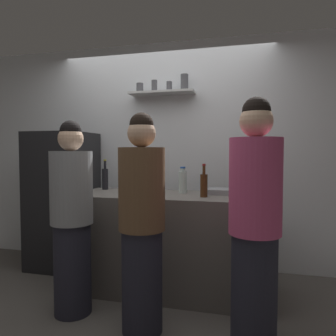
{
  "coord_description": "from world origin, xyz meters",
  "views": [
    {
      "loc": [
        0.95,
        -2.4,
        1.33
      ],
      "look_at": [
        0.23,
        0.49,
        1.18
      ],
      "focal_mm": 33.73,
      "sensor_mm": 36.0,
      "label": 1
    }
  ],
  "objects": [
    {
      "name": "person_pink_top",
      "position": [
        1.01,
        -0.29,
        0.83
      ],
      "size": [
        0.34,
        0.34,
        1.68
      ],
      "rotation": [
        0.0,
        0.0,
        3.72
      ],
      "color": "#262633",
      "rests_on": "ground"
    },
    {
      "name": "person_brown_jacket",
      "position": [
        0.22,
        -0.23,
        0.79
      ],
      "size": [
        0.34,
        0.34,
        1.61
      ],
      "rotation": [
        0.0,
        0.0,
        0.59
      ],
      "color": "#262633",
      "rests_on": "ground"
    },
    {
      "name": "utensil_holder",
      "position": [
        0.97,
        0.29,
        0.99
      ],
      "size": [
        0.1,
        0.1,
        0.21
      ],
      "color": "#B2B2B7",
      "rests_on": "counter"
    },
    {
      "name": "refrigerator",
      "position": [
        -1.12,
        0.85,
        0.78
      ],
      "size": [
        0.65,
        0.69,
        1.55
      ],
      "color": "black",
      "rests_on": "ground"
    },
    {
      "name": "wine_bottle_dark_glass",
      "position": [
        -0.52,
        0.71,
        1.05
      ],
      "size": [
        0.06,
        0.06,
        0.32
      ],
      "color": "black",
      "rests_on": "counter"
    },
    {
      "name": "person_grey_hoodie",
      "position": [
        -0.42,
        -0.12,
        0.78
      ],
      "size": [
        0.34,
        0.34,
        1.58
      ],
      "rotation": [
        0.0,
        0.0,
        0.5
      ],
      "color": "#262633",
      "rests_on": "ground"
    },
    {
      "name": "ground_plane",
      "position": [
        0.0,
        0.0,
        0.0
      ],
      "size": [
        5.28,
        5.28,
        0.0
      ],
      "primitive_type": "plane",
      "color": "#59544F"
    },
    {
      "name": "water_bottle_plastic",
      "position": [
        0.35,
        0.61,
        1.04
      ],
      "size": [
        0.08,
        0.08,
        0.26
      ],
      "color": "silver",
      "rests_on": "counter"
    },
    {
      "name": "back_wall_assembly",
      "position": [
        0.0,
        1.25,
        1.3
      ],
      "size": [
        4.8,
        0.32,
        2.6
      ],
      "color": "white",
      "rests_on": "ground"
    },
    {
      "name": "wine_bottle_amber_glass",
      "position": [
        0.59,
        0.38,
        1.04
      ],
      "size": [
        0.07,
        0.07,
        0.3
      ],
      "color": "#472814",
      "rests_on": "counter"
    },
    {
      "name": "counter",
      "position": [
        0.23,
        0.49,
        0.46
      ],
      "size": [
        1.8,
        0.71,
        0.93
      ],
      "primitive_type": "cube",
      "color": "#66605B",
      "rests_on": "ground"
    },
    {
      "name": "wine_bottle_green_glass",
      "position": [
        -0.03,
        0.27,
        1.04
      ],
      "size": [
        0.07,
        0.07,
        0.3
      ],
      "color": "#19471E",
      "rests_on": "counter"
    },
    {
      "name": "baking_pan",
      "position": [
        0.77,
        0.64,
        0.95
      ],
      "size": [
        0.34,
        0.24,
        0.05
      ],
      "primitive_type": "cube",
      "color": "gray",
      "rests_on": "counter"
    }
  ]
}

